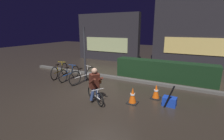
# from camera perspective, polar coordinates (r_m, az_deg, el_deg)

# --- Properties ---
(ground_plane) EXTENTS (40.00, 40.00, 0.00)m
(ground_plane) POSITION_cam_1_polar(r_m,az_deg,el_deg) (6.56, -4.02, -8.61)
(ground_plane) COLOR #2D261E
(sidewalk_curb) EXTENTS (12.00, 0.24, 0.12)m
(sidewalk_curb) POSITION_cam_1_polar(r_m,az_deg,el_deg) (8.37, 3.85, -3.00)
(sidewalk_curb) COLOR #56544F
(sidewalk_curb) RESTS_ON ground
(hedge_row) EXTENTS (4.80, 0.70, 0.97)m
(hedge_row) POSITION_cam_1_polar(r_m,az_deg,el_deg) (8.60, 17.42, -0.24)
(hedge_row) COLOR black
(hedge_row) RESTS_ON ground
(storefront_left) EXTENTS (5.21, 0.54, 3.65)m
(storefront_left) POSITION_cam_1_polar(r_m,az_deg,el_deg) (13.31, -1.52, 11.17)
(storefront_left) COLOR #262328
(storefront_left) RESTS_ON ground
(storefront_right) EXTENTS (5.51, 0.54, 4.85)m
(storefront_right) POSITION_cam_1_polar(r_m,az_deg,el_deg) (12.33, 27.26, 12.17)
(storefront_right) COLOR #262328
(storefront_right) RESTS_ON ground
(street_post) EXTENTS (0.10, 0.10, 2.59)m
(street_post) POSITION_cam_1_polar(r_m,az_deg,el_deg) (8.02, -9.41, 5.16)
(street_post) COLOR #2D2D33
(street_post) RESTS_ON ground
(parked_bike_leftmost) EXTENTS (0.55, 1.65, 0.78)m
(parked_bike_leftmost) POSITION_cam_1_polar(r_m,az_deg,el_deg) (9.14, -17.65, -0.25)
(parked_bike_leftmost) COLOR black
(parked_bike_leftmost) RESTS_ON ground
(parked_bike_left_mid) EXTENTS (0.46, 1.57, 0.72)m
(parked_bike_left_mid) POSITION_cam_1_polar(r_m,az_deg,el_deg) (8.56, -14.53, -1.16)
(parked_bike_left_mid) COLOR black
(parked_bike_left_mid) RESTS_ON ground
(parked_bike_center_left) EXTENTS (0.47, 1.69, 0.79)m
(parked_bike_center_left) POSITION_cam_1_polar(r_m,az_deg,el_deg) (7.96, -9.86, -1.88)
(parked_bike_center_left) COLOR black
(parked_bike_center_left) RESTS_ON ground
(traffic_cone_near) EXTENTS (0.36, 0.36, 0.57)m
(traffic_cone_near) POSITION_cam_1_polar(r_m,az_deg,el_deg) (5.81, 7.13, -8.83)
(traffic_cone_near) COLOR black
(traffic_cone_near) RESTS_ON ground
(traffic_cone_far) EXTENTS (0.36, 0.36, 0.55)m
(traffic_cone_far) POSITION_cam_1_polar(r_m,az_deg,el_deg) (6.36, 15.01, -7.26)
(traffic_cone_far) COLOR black
(traffic_cone_far) RESTS_ON ground
(blue_crate) EXTENTS (0.45, 0.34, 0.30)m
(blue_crate) POSITION_cam_1_polar(r_m,az_deg,el_deg) (5.97, 19.27, -10.23)
(blue_crate) COLOR #193DB7
(blue_crate) RESTS_ON ground
(cyclist) EXTENTS (1.05, 0.69, 1.25)m
(cyclist) POSITION_cam_1_polar(r_m,az_deg,el_deg) (5.77, -5.79, -5.22)
(cyclist) COLOR black
(cyclist) RESTS_ON ground
(closed_umbrella) EXTENTS (0.32, 0.14, 0.82)m
(closed_umbrella) POSITION_cam_1_polar(r_m,az_deg,el_deg) (5.64, 19.17, -8.81)
(closed_umbrella) COLOR black
(closed_umbrella) RESTS_ON ground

